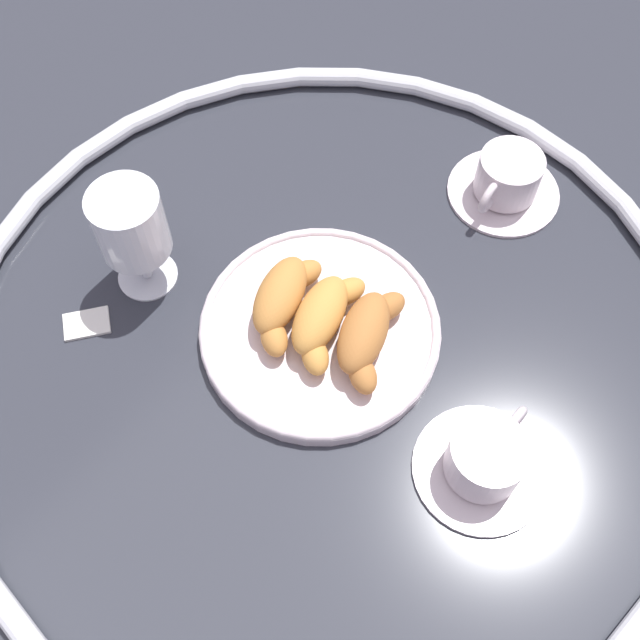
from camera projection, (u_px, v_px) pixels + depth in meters
ground_plane at (326, 347)px, 0.84m from camera, size 2.20×2.20×0.00m
table_chrome_rim at (326, 342)px, 0.83m from camera, size 0.82×0.82×0.02m
pastry_plate at (320, 329)px, 0.84m from camera, size 0.26×0.26×0.02m
croissant_large at (280, 299)px, 0.83m from camera, size 0.13×0.09×0.04m
croissant_small at (323, 317)px, 0.81m from camera, size 0.13×0.09×0.04m
croissant_extra at (366, 334)px, 0.80m from camera, size 0.13×0.09×0.04m
coffee_cup_near at (485, 460)px, 0.75m from camera, size 0.14×0.14×0.06m
coffee_cup_far at (507, 180)px, 0.92m from camera, size 0.14×0.14×0.06m
juice_glass_left at (131, 228)px, 0.81m from camera, size 0.08×0.08×0.14m
sugar_packet at (86, 323)px, 0.85m from camera, size 0.06×0.06×0.01m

